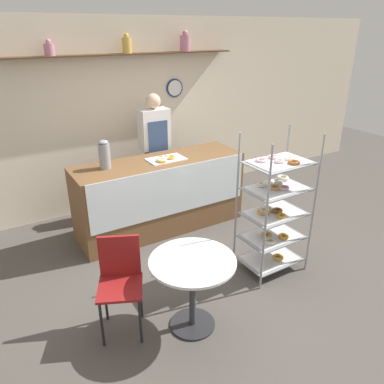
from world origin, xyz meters
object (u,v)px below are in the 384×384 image
object	(u,v)px
person_worker	(155,149)
cafe_chair	(120,275)
cafe_table	(193,277)
coffee_carafe	(104,155)
donut_tray_counter	(165,159)
pastry_rack	(274,211)

from	to	relation	value
person_worker	cafe_chair	size ratio (longest dim) A/B	1.94
cafe_table	coffee_carafe	size ratio (longest dim) A/B	2.17
cafe_chair	donut_tray_counter	bearing A→B (deg)	74.93
person_worker	cafe_table	distance (m)	2.51
person_worker	donut_tray_counter	xyz separation A→B (m)	(-0.14, -0.57, 0.05)
person_worker	coffee_carafe	world-z (taller)	person_worker
pastry_rack	donut_tray_counter	size ratio (longest dim) A/B	3.29
cafe_chair	coffee_carafe	world-z (taller)	coffee_carafe
pastry_rack	cafe_chair	xyz separation A→B (m)	(-1.76, 0.03, -0.18)
coffee_carafe	donut_tray_counter	xyz separation A→B (m)	(0.74, -0.12, -0.15)
person_worker	cafe_chair	world-z (taller)	person_worker
person_worker	cafe_chair	distance (m)	2.44
person_worker	cafe_chair	bearing A→B (deg)	-123.91
donut_tray_counter	coffee_carafe	bearing A→B (deg)	171.20
pastry_rack	cafe_chair	distance (m)	1.77
person_worker	coffee_carafe	bearing A→B (deg)	-152.67
donut_tray_counter	person_worker	bearing A→B (deg)	75.86
person_worker	coffee_carafe	distance (m)	1.02
cafe_chair	donut_tray_counter	xyz separation A→B (m)	(1.20, 1.43, 0.45)
coffee_carafe	donut_tray_counter	bearing A→B (deg)	-8.80
cafe_table	donut_tray_counter	xyz separation A→B (m)	(0.67, 1.77, 0.46)
cafe_chair	donut_tray_counter	world-z (taller)	donut_tray_counter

